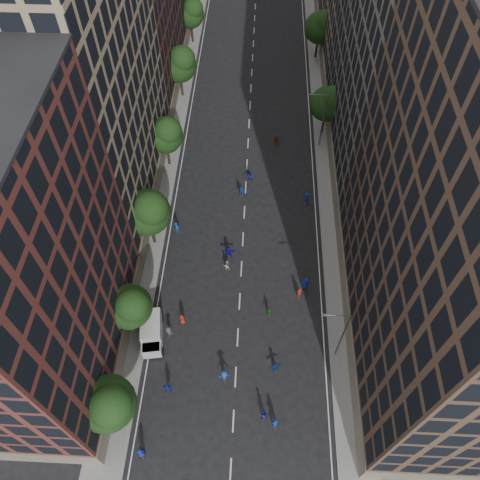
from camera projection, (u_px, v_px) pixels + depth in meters
The scene contains 37 objects.
ground at pixel (247, 167), 67.41m from camera, with size 240.00×240.00×0.00m, color black.
sidewalk_left at pixel (171, 129), 72.12m from camera, with size 4.00×105.00×0.15m, color slate.
sidewalk_right at pixel (327, 134), 71.46m from camera, with size 4.00×105.00×0.15m, color slate.
bldg_left_a at pixel (7, 278), 38.69m from camera, with size 14.00×22.00×30.00m, color #5A2822.
bldg_left_b at pixel (74, 82), 51.28m from camera, with size 14.00×26.00×34.00m, color #907A5E.
bldg_left_c at pixel (121, 4), 67.30m from camera, with size 14.00×20.00×28.00m, color #5A2822.
bldg_right_a at pixel (473, 235), 37.60m from camera, with size 14.00×30.00×36.00m, color #4D3729.
bldg_right_b at pixel (408, 49), 55.96m from camera, with size 14.00×28.00×33.00m, color #5C554C.
tree_left_0 at pixel (109, 404), 41.53m from camera, with size 5.20×5.20×8.83m.
tree_left_1 at pixel (130, 306), 47.78m from camera, with size 4.80×4.80×8.21m.
tree_left_2 at pixel (148, 211), 54.21m from camera, with size 5.60×5.60×9.45m.
tree_left_3 at pixel (166, 134), 62.94m from camera, with size 5.00×5.00×8.58m.
tree_left_4 at pixel (180, 63), 72.17m from camera, with size 5.40×5.40×9.08m.
tree_left_5 at pixel (191, 12), 81.98m from camera, with size 4.80×4.80×8.33m.
tree_right_a at pixel (328, 103), 67.21m from camera, with size 5.00×5.00×8.39m.
tree_right_b at pixel (321, 26), 78.77m from camera, with size 5.20×5.20×8.83m.
streetlamp_near at pixel (341, 334), 46.40m from camera, with size 2.64×0.22×9.06m.
streetlamp_far at pixel (322, 118), 65.92m from camera, with size 2.64×0.22×9.06m.
cargo_van at pixel (152, 332), 50.60m from camera, with size 2.95×5.12×2.58m.
skater_0 at pixel (141, 453), 43.92m from camera, with size 0.80×0.52×1.64m, color navy.
skater_1 at pixel (275, 424), 45.36m from camera, with size 0.69×0.45×1.90m, color #122D97.
skater_2 at pixel (263, 414), 45.98m from camera, with size 0.83×0.64×1.70m, color #151CAD.
skater_3 at pixel (224, 376), 48.17m from camera, with size 1.21×0.69×1.87m, color #1345A0.
skater_4 at pixel (168, 388), 47.43m from camera, with size 1.07×0.45×1.83m, color #1524AC.
skater_5 at pixel (276, 367), 48.91m from camera, with size 1.40×0.45×1.51m, color #132F9B.
skater_6 at pixel (182, 319), 52.13m from camera, with size 0.80×0.52×1.63m, color maroon.
skater_7 at pixel (299, 293), 54.06m from camera, with size 0.64×0.42×1.76m, color maroon.
skater_8 at pixel (227, 266), 56.34m from camera, with size 0.81×0.63×1.67m, color #AEAEAA.
skater_9 at pixel (169, 332), 51.27m from camera, with size 1.01×0.58×1.56m, color #414246.
skater_10 at pixel (269, 312), 52.75m from camera, with size 0.88×0.37×1.50m, color #1D6328.
skater_11 at pixel (229, 252), 57.38m from camera, with size 1.70×0.54×1.84m, color #13139A.
skater_12 at pixel (305, 283), 54.73m from camera, with size 0.92×0.60×1.89m, color navy.
skater_13 at pixel (177, 228), 59.62m from camera, with size 0.70×0.46×1.92m, color #133E9C.
skater_14 at pixel (249, 176), 65.20m from camera, with size 0.80×0.62×1.64m, color #13189F.
skater_15 at pixel (307, 198), 62.68m from camera, with size 1.11×0.64×1.72m, color #122599.
skater_16 at pixel (241, 191), 63.36m from camera, with size 1.08×0.45×1.84m, color #1649B5.
skater_17 at pixel (276, 140), 69.62m from camera, with size 1.46×0.46×1.57m, color #A52F1B.
Camera 1 is at (1.27, -8.42, 48.07)m, focal length 35.00 mm.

